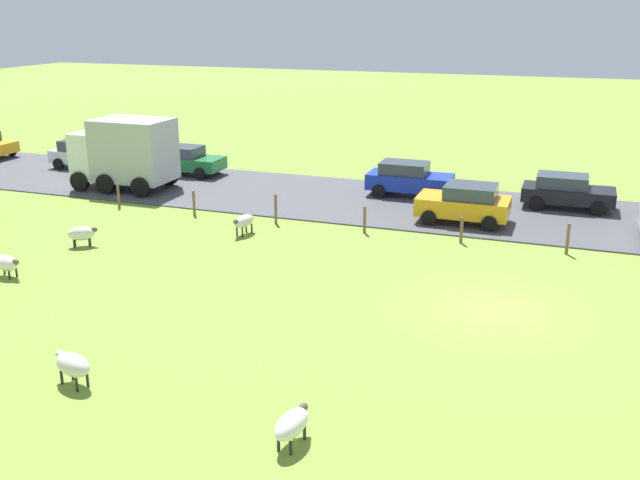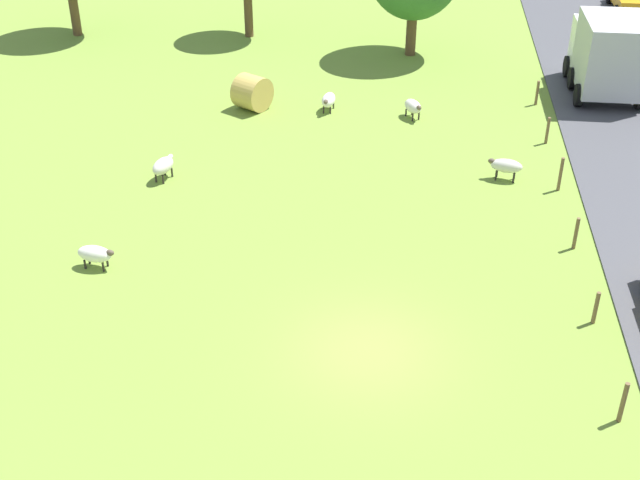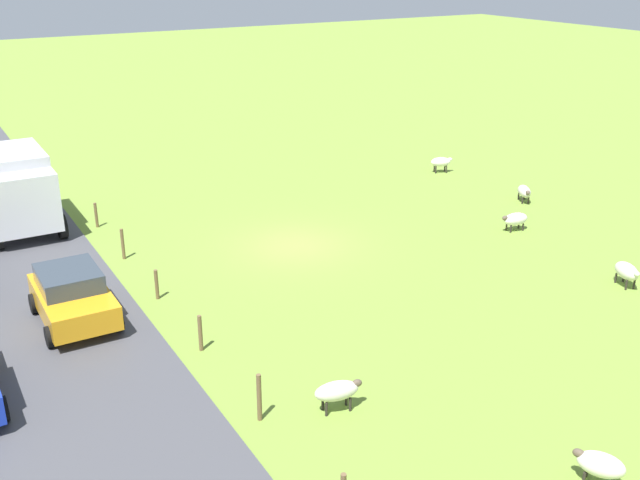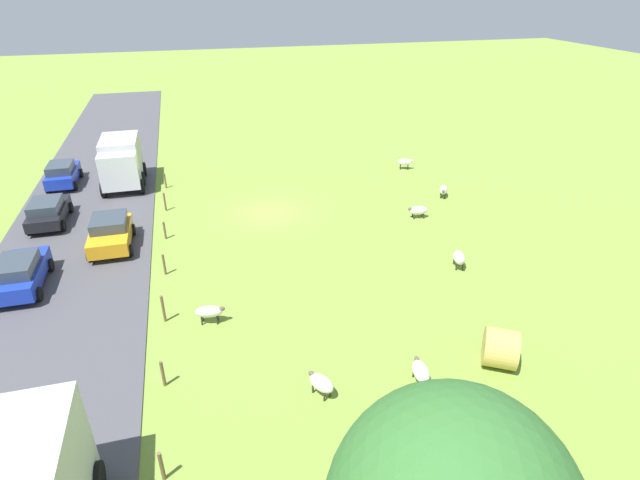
# 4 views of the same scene
# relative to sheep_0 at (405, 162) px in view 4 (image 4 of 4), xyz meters

# --- Properties ---
(ground_plane) EXTENTS (160.00, 160.00, 0.00)m
(ground_plane) POSITION_rel_sheep_0_xyz_m (11.28, 5.17, -0.55)
(ground_plane) COLOR olive
(road_strip) EXTENTS (8.00, 80.00, 0.06)m
(road_strip) POSITION_rel_sheep_0_xyz_m (22.19, 5.17, -0.52)
(road_strip) COLOR #47474C
(road_strip) RESTS_ON ground_plane
(sheep_0) EXTENTS (1.17, 0.82, 0.80)m
(sheep_0) POSITION_rel_sheep_0_xyz_m (0.00, 0.00, 0.00)
(sheep_0) COLOR white
(sheep_0) RESTS_ON ground_plane
(sheep_1) EXTENTS (0.99, 1.15, 0.79)m
(sheep_1) POSITION_rel_sheep_0_xyz_m (12.15, 20.63, -0.03)
(sheep_1) COLOR silver
(sheep_1) RESTS_ON ground_plane
(sheep_2) EXTENTS (0.85, 1.25, 0.83)m
(sheep_2) POSITION_rel_sheep_0_xyz_m (3.24, 14.10, -0.00)
(sheep_2) COLOR silver
(sheep_2) RESTS_ON ground_plane
(sheep_3) EXTENTS (1.00, 1.27, 0.75)m
(sheep_3) POSITION_rel_sheep_0_xyz_m (-0.28, 5.66, -0.06)
(sheep_3) COLOR beige
(sheep_3) RESTS_ON ground_plane
(sheep_4) EXTENTS (1.24, 0.65, 0.76)m
(sheep_4) POSITION_rel_sheep_0_xyz_m (2.71, 8.21, -0.06)
(sheep_4) COLOR white
(sheep_4) RESTS_ON ground_plane
(sheep_5) EXTENTS (1.29, 0.71, 0.82)m
(sheep_5) POSITION_rel_sheep_0_xyz_m (15.60, 15.46, 0.01)
(sheep_5) COLOR silver
(sheep_5) RESTS_ON ground_plane
(sheep_6) EXTENTS (0.67, 1.22, 0.77)m
(sheep_6) POSITION_rel_sheep_0_xyz_m (8.56, 20.98, -0.05)
(sheep_6) COLOR white
(sheep_6) RESTS_ON ground_plane
(hay_bale_0) EXTENTS (1.79, 1.88, 1.48)m
(hay_bale_0) POSITION_rel_sheep_0_xyz_m (5.30, 20.86, 0.19)
(hay_bale_0) COLOR tan
(hay_bale_0) RESTS_ON ground_plane
(fence_post_0) EXTENTS (0.12, 0.12, 1.06)m
(fence_post_0) POSITION_rel_sheep_0_xyz_m (17.45, -0.75, -0.02)
(fence_post_0) COLOR brown
(fence_post_0) RESTS_ON ground_plane
(fence_post_1) EXTENTS (0.12, 0.12, 1.19)m
(fence_post_1) POSITION_rel_sheep_0_xyz_m (17.45, 3.15, 0.04)
(fence_post_1) COLOR brown
(fence_post_1) RESTS_ON ground_plane
(fence_post_2) EXTENTS (0.12, 0.12, 1.03)m
(fence_post_2) POSITION_rel_sheep_0_xyz_m (17.45, 7.05, -0.04)
(fence_post_2) COLOR brown
(fence_post_2) RESTS_ON ground_plane
(fence_post_3) EXTENTS (0.12, 0.12, 1.11)m
(fence_post_3) POSITION_rel_sheep_0_xyz_m (17.45, 10.95, 0.01)
(fence_post_3) COLOR brown
(fence_post_3) RESTS_ON ground_plane
(fence_post_4) EXTENTS (0.12, 0.12, 1.28)m
(fence_post_4) POSITION_rel_sheep_0_xyz_m (17.45, 14.85, 0.09)
(fence_post_4) COLOR brown
(fence_post_4) RESTS_ON ground_plane
(fence_post_5) EXTENTS (0.12, 0.12, 1.09)m
(fence_post_5) POSITION_rel_sheep_0_xyz_m (17.45, 18.76, -0.00)
(fence_post_5) COLOR brown
(fence_post_5) RESTS_ON ground_plane
(fence_post_6) EXTENTS (0.12, 0.12, 1.09)m
(fence_post_6) POSITION_rel_sheep_0_xyz_m (17.45, 22.66, -0.01)
(fence_post_6) COLOR brown
(fence_post_6) RESTS_ON ground_plane
(truck_0) EXTENTS (2.70, 4.87, 3.18)m
(truck_0) POSITION_rel_sheep_0_xyz_m (20.17, -1.94, 1.23)
(truck_0) COLOR white
(truck_0) RESTS_ON road_strip
(car_0) EXTENTS (1.96, 3.90, 1.62)m
(car_0) POSITION_rel_sheep_0_xyz_m (24.26, -3.01, 0.34)
(car_0) COLOR #1933B2
(car_0) RESTS_ON road_strip
(car_1) EXTENTS (1.97, 4.03, 1.62)m
(car_1) POSITION_rel_sheep_0_xyz_m (23.78, 10.62, 0.35)
(car_1) COLOR #1933B2
(car_1) RESTS_ON road_strip
(car_2) EXTENTS (2.02, 4.00, 1.51)m
(car_2) POSITION_rel_sheep_0_xyz_m (23.99, 3.40, 0.30)
(car_2) COLOR black
(car_2) RESTS_ON road_strip
(car_4) EXTENTS (2.20, 3.81, 1.63)m
(car_4) POSITION_rel_sheep_0_xyz_m (20.19, 7.37, 0.35)
(car_4) COLOR orange
(car_4) RESTS_ON road_strip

